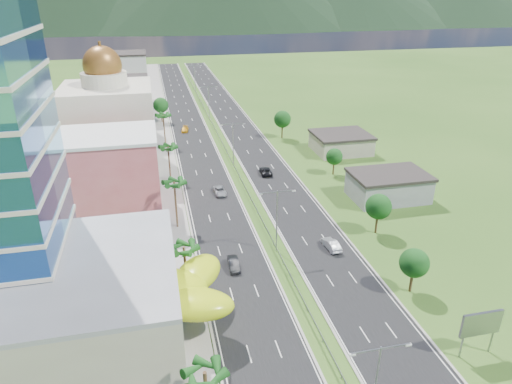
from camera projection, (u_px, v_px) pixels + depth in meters
ground at (294, 286)px, 67.30m from camera, size 500.00×500.00×0.00m
road_left at (188, 125)px, 145.78m from camera, size 11.00×260.00×0.04m
road_right at (234, 122)px, 148.82m from camera, size 11.00×260.00×0.04m
sidewalk_left at (158, 126)px, 143.84m from camera, size 7.00×260.00×0.12m
median_guardrail at (220, 138)px, 131.04m from camera, size 0.10×216.06×0.76m
streetlight_median_a at (376, 382)px, 42.30m from camera, size 6.04×0.25×11.00m
streetlight_median_b at (277, 215)px, 73.42m from camera, size 6.04×0.25×11.00m
streetlight_median_c at (233, 140)px, 108.98m from camera, size 6.04×0.25×11.00m
streetlight_median_d at (209, 99)px, 148.98m from camera, size 6.04×0.25×11.00m
streetlight_median_e at (195, 75)px, 188.98m from camera, size 6.04×0.25×11.00m
mall_podium at (48, 313)px, 53.22m from camera, size 30.00×24.00×11.00m
lime_canopy at (153, 292)px, 57.64m from camera, size 18.00×15.00×7.40m
pink_shophouse at (105, 175)px, 86.99m from camera, size 20.00×15.00×15.00m
domed_building at (110, 123)px, 105.86m from camera, size 20.00×20.00×28.70m
midrise_grey at (121, 111)px, 129.66m from camera, size 16.00×15.00×16.00m
midrise_beige at (124, 99)px, 149.84m from camera, size 16.00×15.00×13.00m
midrise_white at (126, 79)px, 169.26m from camera, size 16.00×15.00×18.00m
billboard at (481, 325)px, 52.92m from camera, size 5.20×0.35×6.20m
shed_near at (388, 187)px, 94.17m from camera, size 15.00×10.00×5.00m
shed_far at (341, 143)px, 121.37m from camera, size 14.00×12.00×4.40m
palm_tree_a at (205, 376)px, 41.31m from camera, size 3.60×3.60×9.10m
palm_tree_b at (184, 250)px, 63.04m from camera, size 3.60×3.60×8.10m
palm_tree_c at (174, 185)px, 80.23m from camera, size 3.60×3.60×9.60m
palm_tree_d at (168, 149)px, 101.07m from camera, size 3.60×3.60×8.60m
palm_tree_e at (163, 117)px, 122.98m from camera, size 3.60×3.60×9.40m
leafy_tree_lfar at (161, 105)px, 146.32m from camera, size 4.90×4.90×8.05m
leafy_tree_ra at (414, 263)px, 64.13m from camera, size 4.20×4.20×6.90m
leafy_tree_rb at (379, 207)px, 79.69m from camera, size 4.55×4.55×7.47m
leafy_tree_rc at (334, 157)px, 105.52m from camera, size 3.85×3.85×6.33m
leafy_tree_rd at (282, 119)px, 130.88m from camera, size 4.90×4.90×8.05m
mountain_ridge at (222, 29)px, 479.49m from camera, size 860.00×140.00×90.00m
car_dark_left at (234, 264)px, 71.19m from camera, size 1.74×4.53×1.47m
car_silver_mid_left at (220, 191)px, 96.73m from camera, size 2.57×5.15×1.40m
car_yellow_far_left at (185, 129)px, 138.77m from camera, size 2.64×4.88×1.34m
car_silver_right at (331, 244)px, 76.45m from camera, size 2.07×4.96×1.59m
car_dark_far_right at (266, 171)px, 107.08m from camera, size 2.68×5.41×1.48m
motorcycle at (229, 375)px, 50.99m from camera, size 0.73×1.98×1.25m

